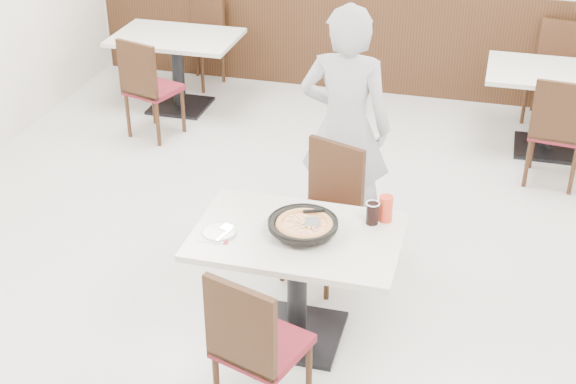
% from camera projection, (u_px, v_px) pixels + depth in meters
% --- Properties ---
extents(floor, '(7.00, 7.00, 0.00)m').
position_uv_depth(floor, '(281.00, 274.00, 5.57)').
color(floor, '#B4B3AF').
rests_on(floor, ground).
extents(wainscot_back, '(5.90, 0.03, 1.10)m').
position_uv_depth(wainscot_back, '(371.00, 41.00, 8.23)').
color(wainscot_back, black).
rests_on(wainscot_back, floor).
extents(main_table, '(1.24, 0.86, 0.75)m').
position_uv_depth(main_table, '(297.00, 286.00, 4.82)').
color(main_table, beige).
rests_on(main_table, floor).
extents(chair_near, '(0.53, 0.53, 0.95)m').
position_uv_depth(chair_near, '(263.00, 342.00, 4.22)').
color(chair_near, black).
rests_on(chair_near, floor).
extents(chair_far, '(0.54, 0.54, 0.95)m').
position_uv_depth(chair_far, '(320.00, 218.00, 5.32)').
color(chair_far, black).
rests_on(chair_far, floor).
extents(trivet, '(0.12, 0.12, 0.04)m').
position_uv_depth(trivet, '(302.00, 230.00, 4.63)').
color(trivet, black).
rests_on(trivet, main_table).
extents(pizza_pan, '(0.36, 0.36, 0.01)m').
position_uv_depth(pizza_pan, '(303.00, 228.00, 4.61)').
color(pizza_pan, black).
rests_on(pizza_pan, trivet).
extents(pizza, '(0.35, 0.35, 0.02)m').
position_uv_depth(pizza, '(304.00, 227.00, 4.58)').
color(pizza, tan).
rests_on(pizza, pizza_pan).
extents(pizza_server, '(0.10, 0.11, 0.00)m').
position_uv_depth(pizza_server, '(312.00, 222.00, 4.57)').
color(pizza_server, silver).
rests_on(pizza_server, pizza).
extents(napkin, '(0.19, 0.19, 0.00)m').
position_uv_depth(napkin, '(217.00, 234.00, 4.62)').
color(napkin, white).
rests_on(napkin, main_table).
extents(side_plate, '(0.21, 0.21, 0.01)m').
position_uv_depth(side_plate, '(219.00, 232.00, 4.63)').
color(side_plate, silver).
rests_on(side_plate, napkin).
extents(fork, '(0.06, 0.16, 0.00)m').
position_uv_depth(fork, '(225.00, 234.00, 4.60)').
color(fork, silver).
rests_on(fork, side_plate).
extents(cola_glass, '(0.08, 0.08, 0.13)m').
position_uv_depth(cola_glass, '(372.00, 214.00, 4.70)').
color(cola_glass, black).
rests_on(cola_glass, main_table).
extents(red_cup, '(0.09, 0.09, 0.16)m').
position_uv_depth(red_cup, '(386.00, 209.00, 4.72)').
color(red_cup, red).
rests_on(red_cup, main_table).
extents(diner_person, '(0.65, 0.43, 1.77)m').
position_uv_depth(diner_person, '(345.00, 128.00, 5.58)').
color(diner_person, '#A4A4A8').
rests_on(diner_person, floor).
extents(bg_table_left, '(1.22, 0.82, 0.75)m').
position_uv_depth(bg_table_left, '(178.00, 72.00, 7.94)').
color(bg_table_left, beige).
rests_on(bg_table_left, floor).
extents(bg_chair_left_near, '(0.53, 0.53, 0.95)m').
position_uv_depth(bg_chair_left_near, '(153.00, 87.00, 7.33)').
color(bg_chair_left_near, black).
rests_on(bg_chair_left_near, floor).
extents(bg_chair_left_far, '(0.53, 0.53, 0.95)m').
position_uv_depth(bg_chair_left_far, '(198.00, 42.00, 8.44)').
color(bg_chair_left_far, black).
rests_on(bg_chair_left_far, floor).
extents(bg_table_right, '(1.28, 0.92, 0.75)m').
position_uv_depth(bg_table_right, '(552.00, 111.00, 7.09)').
color(bg_table_right, beige).
rests_on(bg_table_right, floor).
extents(bg_chair_right_near, '(0.47, 0.47, 0.95)m').
position_uv_depth(bg_chair_right_near, '(557.00, 129.00, 6.53)').
color(bg_chair_right_near, black).
rests_on(bg_chair_right_near, floor).
extents(bg_chair_right_far, '(0.51, 0.51, 0.95)m').
position_uv_depth(bg_chair_right_far, '(553.00, 75.00, 7.60)').
color(bg_chair_right_far, black).
rests_on(bg_chair_right_far, floor).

